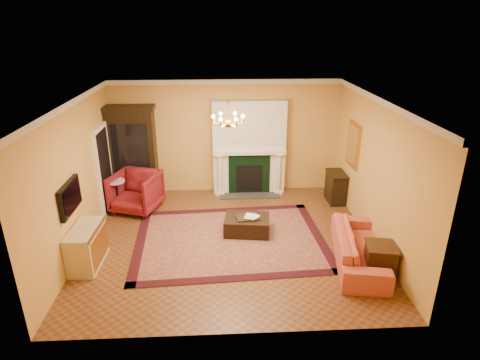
{
  "coord_description": "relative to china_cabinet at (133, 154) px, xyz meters",
  "views": [
    {
      "loc": [
        -0.17,
        -7.47,
        4.41
      ],
      "look_at": [
        0.24,
        0.3,
        1.26
      ],
      "focal_mm": 30.0,
      "sensor_mm": 36.0,
      "label": 1
    }
  ],
  "objects": [
    {
      "name": "console_table",
      "position": [
        5.18,
        -0.67,
        -0.77
      ],
      "size": [
        0.4,
        0.69,
        0.76
      ],
      "primitive_type": "cube",
      "rotation": [
        0.0,
        0.0,
        0.01
      ],
      "color": "black",
      "rests_on": "floor"
    },
    {
      "name": "wingback_armchair",
      "position": [
        0.17,
        -0.91,
        -0.62
      ],
      "size": [
        1.29,
        1.24,
        1.07
      ],
      "primitive_type": "imported",
      "rotation": [
        0.0,
        0.0,
        -0.32
      ],
      "color": "maroon",
      "rests_on": "floor"
    },
    {
      "name": "book_a",
      "position": [
        2.75,
        -2.2,
        -0.6
      ],
      "size": [
        0.21,
        0.09,
        0.28
      ],
      "primitive_type": "imported",
      "rotation": [
        0.0,
        0.0,
        -0.3
      ],
      "color": "gray",
      "rests_on": "ottoman_tray"
    },
    {
      "name": "doorway",
      "position": [
        -0.55,
        -0.79,
        -0.11
      ],
      "size": [
        0.08,
        1.05,
        2.1
      ],
      "color": "white",
      "rests_on": "wall_left"
    },
    {
      "name": "ceiling",
      "position": [
        2.4,
        -2.49,
        1.86
      ],
      "size": [
        6.0,
        5.5,
        0.02
      ],
      "primitive_type": "cube",
      "color": "white",
      "rests_on": "wall_back"
    },
    {
      "name": "crown_molding",
      "position": [
        2.4,
        -1.53,
        1.79
      ],
      "size": [
        6.0,
        5.5,
        0.12
      ],
      "color": "silver",
      "rests_on": "ceiling"
    },
    {
      "name": "wall_back",
      "position": [
        2.4,
        0.27,
        0.35
      ],
      "size": [
        6.0,
        0.02,
        3.0
      ],
      "primitive_type": "cube",
      "color": "gold",
      "rests_on": "floor"
    },
    {
      "name": "floor",
      "position": [
        2.4,
        -2.49,
        -1.16
      ],
      "size": [
        6.0,
        5.5,
        0.02
      ],
      "primitive_type": "cube",
      "color": "brown",
      "rests_on": "ground"
    },
    {
      "name": "topiary_left",
      "position": [
        2.32,
        0.04,
        0.32
      ],
      "size": [
        0.17,
        0.17,
        0.44
      ],
      "color": "gray",
      "rests_on": "fireplace"
    },
    {
      "name": "book_b",
      "position": [
        2.86,
        -2.19,
        -0.61
      ],
      "size": [
        0.16,
        0.15,
        0.27
      ],
      "primitive_type": "imported",
      "rotation": [
        0.0,
        0.0,
        -0.74
      ],
      "color": "gray",
      "rests_on": "ottoman_tray"
    },
    {
      "name": "end_table",
      "position": [
        5.12,
        -3.87,
        -0.86
      ],
      "size": [
        0.6,
        0.6,
        0.59
      ],
      "primitive_type": "cube",
      "rotation": [
        0.0,
        0.0,
        -0.2
      ],
      "color": "#3A230F",
      "rests_on": "floor"
    },
    {
      "name": "china_cabinet",
      "position": [
        0.0,
        0.0,
        0.0
      ],
      "size": [
        1.16,
        0.53,
        2.31
      ],
      "primitive_type": "cube",
      "rotation": [
        0.0,
        0.0,
        0.01
      ],
      "color": "black",
      "rests_on": "floor"
    },
    {
      "name": "gilt_mirror",
      "position": [
        5.37,
        -1.09,
        0.5
      ],
      "size": [
        0.06,
        0.76,
        1.05
      ],
      "color": "#CA8934",
      "rests_on": "wall_right"
    },
    {
      "name": "wall_front",
      "position": [
        2.4,
        -5.25,
        0.35
      ],
      "size": [
        6.0,
        0.02,
        3.0
      ],
      "primitive_type": "cube",
      "color": "gold",
      "rests_on": "floor"
    },
    {
      "name": "ottoman_tray",
      "position": [
        2.8,
        -2.2,
        -0.76
      ],
      "size": [
        0.54,
        0.45,
        0.03
      ],
      "primitive_type": "cube",
      "rotation": [
        0.0,
        0.0,
        0.15
      ],
      "color": "black",
      "rests_on": "leather_ottoman"
    },
    {
      "name": "commode",
      "position": [
        -0.33,
        -3.24,
        -0.77
      ],
      "size": [
        0.52,
        1.05,
        0.77
      ],
      "primitive_type": "cube",
      "rotation": [
        0.0,
        0.0,
        -0.03
      ],
      "color": "beige",
      "rests_on": "floor"
    },
    {
      "name": "wall_left",
      "position": [
        -0.61,
        -2.49,
        0.35
      ],
      "size": [
        0.02,
        5.5,
        3.0
      ],
      "primitive_type": "cube",
      "color": "gold",
      "rests_on": "floor"
    },
    {
      "name": "topiary_right",
      "position": [
        3.68,
        0.04,
        0.29
      ],
      "size": [
        0.15,
        0.15,
        0.39
      ],
      "color": "gray",
      "rests_on": "fireplace"
    },
    {
      "name": "chandelier",
      "position": [
        2.4,
        -2.49,
        1.45
      ],
      "size": [
        0.63,
        0.55,
        0.53
      ],
      "color": "gold",
      "rests_on": "ceiling"
    },
    {
      "name": "oriental_rug",
      "position": [
        2.42,
        -2.46,
        -1.15
      ],
      "size": [
        4.18,
        3.24,
        0.02
      ],
      "primitive_type": "cube",
      "rotation": [
        0.0,
        0.0,
        0.06
      ],
      "color": "#480F19",
      "rests_on": "floor"
    },
    {
      "name": "tv_panel",
      "position": [
        -0.55,
        -3.09,
        0.2
      ],
      "size": [
        0.09,
        0.95,
        0.58
      ],
      "color": "black",
      "rests_on": "wall_left"
    },
    {
      "name": "wall_right",
      "position": [
        5.41,
        -2.49,
        0.35
      ],
      "size": [
        0.02,
        5.5,
        3.0
      ],
      "primitive_type": "cube",
      "color": "gold",
      "rests_on": "floor"
    },
    {
      "name": "fireplace",
      "position": [
        3.0,
        0.08,
        0.04
      ],
      "size": [
        1.9,
        0.7,
        2.5
      ],
      "color": "silver",
      "rests_on": "wall_back"
    },
    {
      "name": "pedestal_table",
      "position": [
        -0.29,
        -0.93,
        -0.69
      ],
      "size": [
        0.45,
        0.45,
        0.8
      ],
      "color": "black",
      "rests_on": "floor"
    },
    {
      "name": "coral_sofa",
      "position": [
        4.87,
        -3.43,
        -0.72
      ],
      "size": [
        1.01,
        2.27,
        0.86
      ],
      "primitive_type": "imported",
      "rotation": [
        0.0,
        0.0,
        1.4
      ],
      "color": "#BD603C",
      "rests_on": "floor"
    },
    {
      "name": "leather_ottoman",
      "position": [
        2.8,
        -2.18,
        -0.96
      ],
      "size": [
        1.05,
        0.82,
        0.36
      ],
      "primitive_type": "cube",
      "rotation": [
        0.0,
        0.0,
        -0.13
      ],
      "color": "black",
      "rests_on": "oriental_rug"
    }
  ]
}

